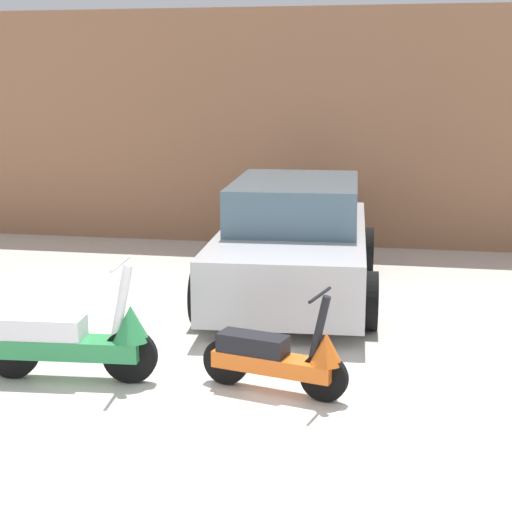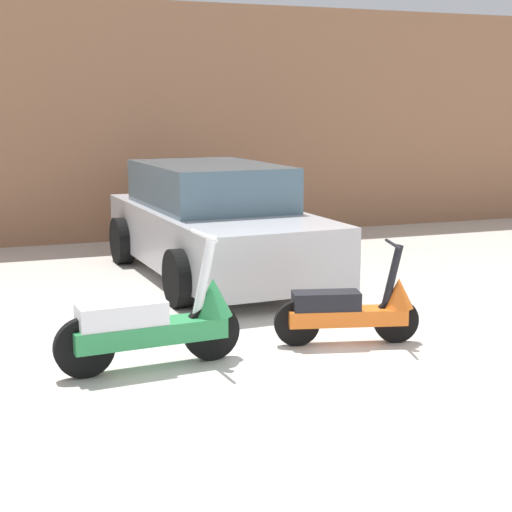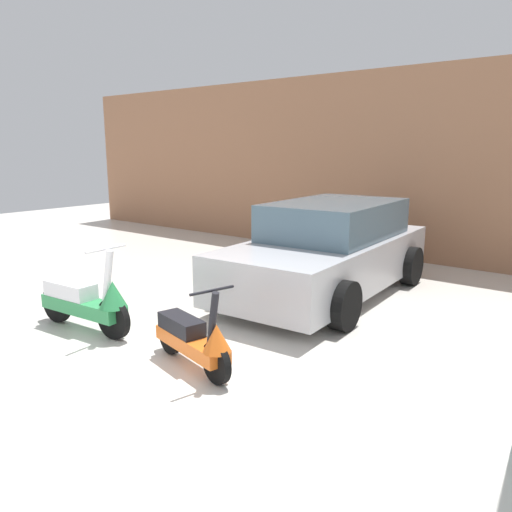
# 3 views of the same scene
# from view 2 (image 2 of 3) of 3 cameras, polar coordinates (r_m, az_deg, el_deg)

# --- Properties ---
(ground_plane) EXTENTS (28.00, 28.00, 0.00)m
(ground_plane) POSITION_cam_2_polar(r_m,az_deg,el_deg) (6.47, 7.24, -8.97)
(ground_plane) COLOR silver
(wall_back) EXTENTS (19.60, 0.12, 3.84)m
(wall_back) POSITION_cam_2_polar(r_m,az_deg,el_deg) (13.07, -7.64, 9.61)
(wall_back) COLOR #9E6B4C
(wall_back) RESTS_ON ground_plane
(scooter_front_left) EXTENTS (1.61, 0.58, 1.12)m
(scooter_front_left) POSITION_cam_2_polar(r_m,az_deg,el_deg) (6.68, -7.16, -4.75)
(scooter_front_left) COLOR black
(scooter_front_left) RESTS_ON ground_plane
(scooter_front_right) EXTENTS (1.34, 0.60, 0.95)m
(scooter_front_right) POSITION_cam_2_polar(r_m,az_deg,el_deg) (7.34, 7.10, -3.81)
(scooter_front_right) COLOR black
(scooter_front_right) RESTS_ON ground_plane
(car_rear_left) EXTENTS (2.25, 4.35, 1.45)m
(car_rear_left) POSITION_cam_2_polar(r_m,az_deg,el_deg) (10.18, -3.04, 2.42)
(car_rear_left) COLOR #B7B7BC
(car_rear_left) RESTS_ON ground_plane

